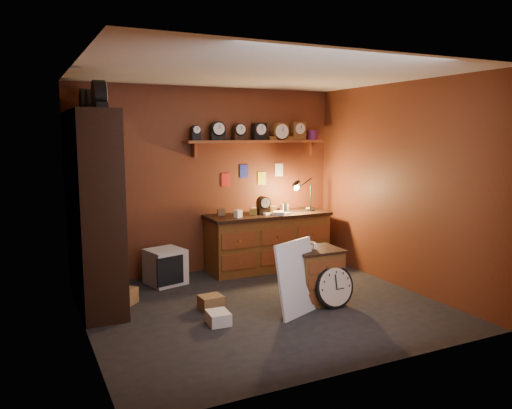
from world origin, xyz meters
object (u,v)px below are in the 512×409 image
at_px(shelving_unit, 90,201).
at_px(workbench, 268,238).
at_px(low_cabinet, 316,273).
at_px(big_round_clock, 334,287).

bearing_deg(shelving_unit, workbench, 10.74).
bearing_deg(workbench, low_cabinet, -96.06).
xyz_separation_m(shelving_unit, workbench, (2.61, 0.49, -0.78)).
height_order(workbench, low_cabinet, workbench).
distance_m(workbench, low_cabinet, 1.62).
xyz_separation_m(workbench, big_round_clock, (-0.08, -1.86, -0.22)).
xyz_separation_m(shelving_unit, big_round_clock, (2.53, -1.37, -1.00)).
bearing_deg(big_round_clock, low_cabinet, 109.59).
distance_m(shelving_unit, big_round_clock, 3.04).
bearing_deg(big_round_clock, workbench, 87.53).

